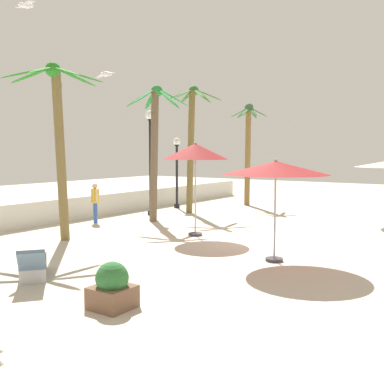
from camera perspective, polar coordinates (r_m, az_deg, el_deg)
ground_plane at (r=14.59m, az=9.75°, el=-6.07°), size 56.00×56.00×0.00m
boundary_wall at (r=19.57m, az=-13.49°, el=-1.90°), size 25.20×0.30×0.94m
patio_umbrella_1 at (r=15.02m, az=0.43°, el=5.05°), size 2.20×2.20×3.12m
patio_umbrella_2 at (r=11.64m, az=10.50°, el=2.92°), size 2.71×2.71×2.63m
palm_tree_0 at (r=18.33m, az=-4.69°, el=6.87°), size 2.57×2.45×5.47m
palm_tree_1 at (r=14.74m, az=-16.51°, el=7.68°), size 2.92×2.98×5.53m
palm_tree_2 at (r=20.78m, az=-0.07°, el=7.26°), size 2.60×2.29×5.81m
palm_tree_3 at (r=23.88m, az=7.08°, el=6.12°), size 1.93×1.86×5.32m
lamp_post_1 at (r=22.50m, az=-1.92°, el=3.54°), size 0.38×0.38×3.49m
lamp_post_2 at (r=20.01m, az=-5.28°, el=5.72°), size 0.42×0.42×4.61m
lounge_chair_0 at (r=10.68m, az=-19.42°, el=-8.27°), size 1.60×1.82×0.84m
guest_0 at (r=18.29m, az=-12.11°, el=-0.87°), size 0.39×0.49×1.56m
seagull_0 at (r=13.84m, az=-10.84°, el=14.38°), size 0.51×1.05×0.15m
seagull_1 at (r=12.31m, az=-20.27°, el=21.21°), size 0.39×0.91×0.14m
planter at (r=8.42m, az=-10.02°, el=-11.74°), size 0.70×0.70×0.85m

